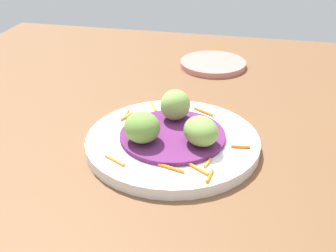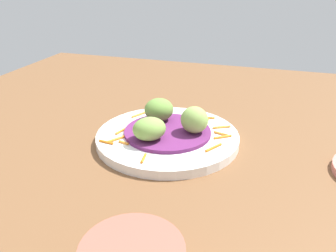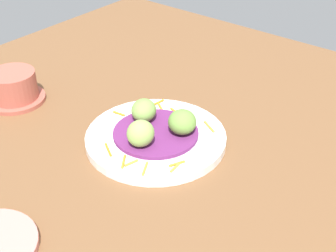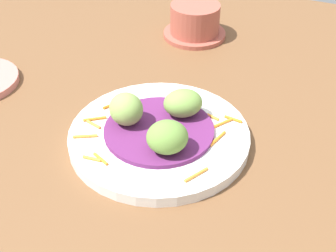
{
  "view_description": "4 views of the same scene",
  "coord_description": "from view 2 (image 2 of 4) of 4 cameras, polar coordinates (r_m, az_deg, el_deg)",
  "views": [
    {
      "loc": [
        -9.34,
        50.43,
        34.1
      ],
      "look_at": [
        1.97,
        -0.06,
        5.66
      ],
      "focal_mm": 46.43,
      "sensor_mm": 36.0,
      "label": 1
    },
    {
      "loc": [
        -49.46,
        -16.67,
        29.51
      ],
      "look_at": [
        0.8,
        -1.03,
        5.26
      ],
      "focal_mm": 37.23,
      "sensor_mm": 36.0,
      "label": 2
    },
    {
      "loc": [
        45.25,
        -52.06,
        49.72
      ],
      "look_at": [
        3.45,
        0.13,
        5.66
      ],
      "focal_mm": 50.84,
      "sensor_mm": 36.0,
      "label": 3
    },
    {
      "loc": [
        45.68,
        19.5,
        42.36
      ],
      "look_at": [
        2.33,
        0.92,
        5.66
      ],
      "focal_mm": 49.83,
      "sensor_mm": 36.0,
      "label": 4
    }
  ],
  "objects": [
    {
      "name": "table_surface",
      "position": [
        0.59,
        -1.18,
        -3.92
      ],
      "size": [
        110.0,
        110.0,
        2.0
      ],
      "primitive_type": "cube",
      "color": "brown",
      "rests_on": "ground"
    },
    {
      "name": "main_plate",
      "position": [
        0.6,
        -0.07,
        -1.88
      ],
      "size": [
        24.26,
        24.26,
        1.54
      ],
      "primitive_type": "cylinder",
      "color": "white",
      "rests_on": "table_surface"
    },
    {
      "name": "cabbage_bed",
      "position": [
        0.59,
        -0.07,
        -0.95
      ],
      "size": [
        14.73,
        14.73,
        0.62
      ],
      "primitive_type": "cylinder",
      "color": "#60235B",
      "rests_on": "main_plate"
    },
    {
      "name": "carrot_garnish",
      "position": [
        0.59,
        0.48,
        -1.08
      ],
      "size": [
        19.44,
        20.32,
        0.4
      ],
      "color": "orange",
      "rests_on": "main_plate"
    },
    {
      "name": "guac_scoop_left",
      "position": [
        0.62,
        -1.5,
        2.69
      ],
      "size": [
        6.87,
        6.99,
        4.06
      ],
      "primitive_type": "ellipsoid",
      "rotation": [
        0.0,
        0.0,
        2.15
      ],
      "color": "olive",
      "rests_on": "cabbage_bed"
    },
    {
      "name": "guac_scoop_center",
      "position": [
        0.55,
        -3.08,
        -0.47
      ],
      "size": [
        6.7,
        6.92,
        3.73
      ],
      "primitive_type": "ellipsoid",
      "rotation": [
        0.0,
        0.0,
        2.19
      ],
      "color": "#759E47",
      "rests_on": "cabbage_bed"
    },
    {
      "name": "guac_scoop_right",
      "position": [
        0.58,
        4.35,
        1.01
      ],
      "size": [
        5.23,
        5.46,
        4.49
      ],
      "primitive_type": "ellipsoid",
      "rotation": [
        0.0,
        0.0,
        6.06
      ],
      "color": "#84A851",
      "rests_on": "cabbage_bed"
    }
  ]
}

